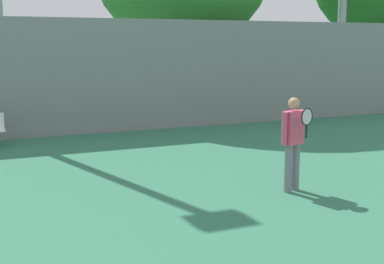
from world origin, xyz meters
name	(u,v)px	position (x,y,z in m)	size (l,w,h in m)	color
tennis_player	(293,139)	(2.78, 6.52, 0.94)	(0.56, 0.48, 1.66)	slate
back_fence	(54,78)	(0.00, 13.93, 1.64)	(25.72, 0.06, 3.28)	gray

